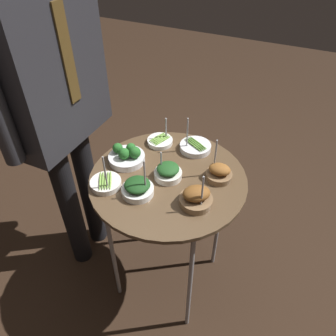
{
  "coord_description": "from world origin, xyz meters",
  "views": [
    {
      "loc": [
        -0.93,
        -0.43,
        1.7
      ],
      "look_at": [
        0.0,
        0.0,
        0.82
      ],
      "focal_mm": 35.0,
      "sensor_mm": 36.0,
      "label": 1
    }
  ],
  "objects_px": {
    "serving_cart": "(168,187)",
    "bowl_spinach_far_rim": "(168,172)",
    "bowl_asparagus_near_rim": "(160,141)",
    "bowl_spinach_center": "(138,188)",
    "bowl_asparagus_mid_right": "(106,183)",
    "bowl_broccoli_mid_left": "(127,156)",
    "bowl_roast_front_left": "(219,173)",
    "waiter_figure": "(52,88)",
    "bowl_asparagus_front_right": "(195,147)",
    "bowl_roast_back_right": "(196,197)"
  },
  "relations": [
    {
      "from": "bowl_broccoli_mid_left",
      "to": "bowl_asparagus_mid_right",
      "type": "height_order",
      "value": "bowl_asparagus_mid_right"
    },
    {
      "from": "bowl_asparagus_front_right",
      "to": "waiter_figure",
      "type": "distance_m",
      "value": 0.67
    },
    {
      "from": "bowl_spinach_far_rim",
      "to": "bowl_asparagus_near_rim",
      "type": "relative_size",
      "value": 0.95
    },
    {
      "from": "bowl_asparagus_front_right",
      "to": "bowl_asparagus_mid_right",
      "type": "distance_m",
      "value": 0.45
    },
    {
      "from": "bowl_asparagus_near_rim",
      "to": "bowl_roast_front_left",
      "type": "xyz_separation_m",
      "value": [
        -0.12,
        -0.33,
        0.02
      ]
    },
    {
      "from": "bowl_spinach_center",
      "to": "bowl_asparagus_mid_right",
      "type": "bearing_deg",
      "value": 96.84
    },
    {
      "from": "serving_cart",
      "to": "bowl_asparagus_near_rim",
      "type": "relative_size",
      "value": 5.97
    },
    {
      "from": "bowl_broccoli_mid_left",
      "to": "bowl_asparagus_front_right",
      "type": "xyz_separation_m",
      "value": [
        0.21,
        -0.24,
        -0.01
      ]
    },
    {
      "from": "bowl_asparagus_near_rim",
      "to": "bowl_roast_back_right",
      "type": "bearing_deg",
      "value": -134.76
    },
    {
      "from": "bowl_spinach_center",
      "to": "waiter_figure",
      "type": "height_order",
      "value": "waiter_figure"
    },
    {
      "from": "bowl_spinach_far_rim",
      "to": "bowl_broccoli_mid_left",
      "type": "relative_size",
      "value": 0.76
    },
    {
      "from": "serving_cart",
      "to": "bowl_broccoli_mid_left",
      "type": "bearing_deg",
      "value": 84.27
    },
    {
      "from": "bowl_broccoli_mid_left",
      "to": "serving_cart",
      "type": "bearing_deg",
      "value": -95.73
    },
    {
      "from": "waiter_figure",
      "to": "bowl_spinach_center",
      "type": "bearing_deg",
      "value": -105.99
    },
    {
      "from": "serving_cart",
      "to": "bowl_broccoli_mid_left",
      "type": "xyz_separation_m",
      "value": [
        0.02,
        0.21,
        0.09
      ]
    },
    {
      "from": "bowl_broccoli_mid_left",
      "to": "bowl_roast_back_right",
      "type": "bearing_deg",
      "value": -107.06
    },
    {
      "from": "bowl_asparagus_mid_right",
      "to": "waiter_figure",
      "type": "relative_size",
      "value": 0.1
    },
    {
      "from": "bowl_roast_back_right",
      "to": "bowl_roast_front_left",
      "type": "xyz_separation_m",
      "value": [
        0.18,
        -0.03,
        -0.0
      ]
    },
    {
      "from": "bowl_broccoli_mid_left",
      "to": "bowl_asparagus_near_rim",
      "type": "relative_size",
      "value": 1.26
    },
    {
      "from": "bowl_spinach_far_rim",
      "to": "bowl_asparagus_near_rim",
      "type": "xyz_separation_m",
      "value": [
        0.2,
        0.14,
        -0.02
      ]
    },
    {
      "from": "bowl_spinach_far_rim",
      "to": "bowl_roast_front_left",
      "type": "bearing_deg",
      "value": -66.18
    },
    {
      "from": "bowl_asparagus_front_right",
      "to": "bowl_roast_front_left",
      "type": "height_order",
      "value": "bowl_roast_front_left"
    },
    {
      "from": "bowl_asparagus_near_rim",
      "to": "waiter_figure",
      "type": "height_order",
      "value": "waiter_figure"
    },
    {
      "from": "bowl_broccoli_mid_left",
      "to": "bowl_asparagus_mid_right",
      "type": "bearing_deg",
      "value": -179.23
    },
    {
      "from": "bowl_spinach_far_rim",
      "to": "bowl_broccoli_mid_left",
      "type": "height_order",
      "value": "bowl_spinach_far_rim"
    },
    {
      "from": "bowl_asparagus_front_right",
      "to": "bowl_spinach_far_rim",
      "type": "bearing_deg",
      "value": 171.92
    },
    {
      "from": "bowl_spinach_center",
      "to": "bowl_roast_front_left",
      "type": "distance_m",
      "value": 0.34
    },
    {
      "from": "bowl_broccoli_mid_left",
      "to": "bowl_roast_front_left",
      "type": "bearing_deg",
      "value": -81.17
    },
    {
      "from": "bowl_roast_front_left",
      "to": "waiter_figure",
      "type": "bearing_deg",
      "value": 97.23
    },
    {
      "from": "waiter_figure",
      "to": "bowl_spinach_far_rim",
      "type": "bearing_deg",
      "value": -89.37
    },
    {
      "from": "bowl_asparagus_front_right",
      "to": "bowl_roast_back_right",
      "type": "distance_m",
      "value": 0.35
    },
    {
      "from": "bowl_spinach_far_rim",
      "to": "bowl_roast_front_left",
      "type": "distance_m",
      "value": 0.21
    },
    {
      "from": "bowl_asparagus_mid_right",
      "to": "bowl_asparagus_front_right",
      "type": "bearing_deg",
      "value": -32.23
    },
    {
      "from": "serving_cart",
      "to": "bowl_roast_back_right",
      "type": "xyz_separation_m",
      "value": [
        -0.09,
        -0.16,
        0.09
      ]
    },
    {
      "from": "serving_cart",
      "to": "bowl_roast_back_right",
      "type": "bearing_deg",
      "value": -119.9
    },
    {
      "from": "bowl_spinach_far_rim",
      "to": "waiter_figure",
      "type": "height_order",
      "value": "waiter_figure"
    },
    {
      "from": "waiter_figure",
      "to": "bowl_roast_front_left",
      "type": "bearing_deg",
      "value": -82.77
    },
    {
      "from": "bowl_asparagus_front_right",
      "to": "waiter_figure",
      "type": "height_order",
      "value": "waiter_figure"
    },
    {
      "from": "bowl_asparagus_near_rim",
      "to": "bowl_spinach_center",
      "type": "height_order",
      "value": "bowl_spinach_center"
    },
    {
      "from": "serving_cart",
      "to": "bowl_spinach_far_rim",
      "type": "bearing_deg",
      "value": -148.52
    },
    {
      "from": "bowl_broccoli_mid_left",
      "to": "bowl_roast_front_left",
      "type": "height_order",
      "value": "bowl_roast_front_left"
    },
    {
      "from": "bowl_asparagus_near_rim",
      "to": "bowl_asparagus_mid_right",
      "type": "bearing_deg",
      "value": 168.73
    },
    {
      "from": "bowl_broccoli_mid_left",
      "to": "bowl_asparagus_front_right",
      "type": "distance_m",
      "value": 0.32
    },
    {
      "from": "bowl_broccoli_mid_left",
      "to": "bowl_spinach_far_rim",
      "type": "bearing_deg",
      "value": -96.15
    },
    {
      "from": "bowl_roast_back_right",
      "to": "bowl_spinach_center",
      "type": "relative_size",
      "value": 0.95
    },
    {
      "from": "bowl_asparagus_mid_right",
      "to": "bowl_broccoli_mid_left",
      "type": "bearing_deg",
      "value": 0.77
    },
    {
      "from": "bowl_asparagus_mid_right",
      "to": "waiter_figure",
      "type": "bearing_deg",
      "value": 65.04
    },
    {
      "from": "bowl_spinach_far_rim",
      "to": "bowl_asparagus_mid_right",
      "type": "xyz_separation_m",
      "value": [
        -0.15,
        0.21,
        -0.01
      ]
    },
    {
      "from": "bowl_asparagus_near_rim",
      "to": "bowl_spinach_far_rim",
      "type": "bearing_deg",
      "value": -146.09
    },
    {
      "from": "bowl_asparagus_near_rim",
      "to": "waiter_figure",
      "type": "xyz_separation_m",
      "value": [
        -0.21,
        0.39,
        0.29
      ]
    }
  ]
}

